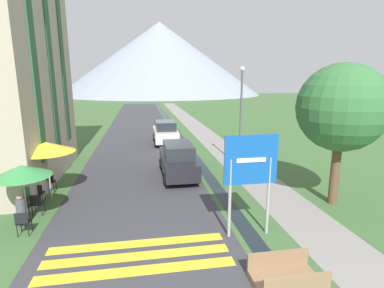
# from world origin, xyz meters

# --- Properties ---
(ground_plane) EXTENTS (160.00, 160.00, 0.00)m
(ground_plane) POSITION_xyz_m (0.00, 20.00, 0.00)
(ground_plane) COLOR #3D6033
(road) EXTENTS (6.40, 60.00, 0.01)m
(road) POSITION_xyz_m (-2.50, 30.00, 0.00)
(road) COLOR #38383D
(road) RESTS_ON ground_plane
(footpath) EXTENTS (2.20, 60.00, 0.01)m
(footpath) POSITION_xyz_m (3.60, 30.00, 0.00)
(footpath) COLOR gray
(footpath) RESTS_ON ground_plane
(drainage_channel) EXTENTS (0.60, 60.00, 0.00)m
(drainage_channel) POSITION_xyz_m (1.20, 30.00, 0.00)
(drainage_channel) COLOR black
(drainage_channel) RESTS_ON ground_plane
(crosswalk_marking) EXTENTS (5.44, 1.84, 0.01)m
(crosswalk_marking) POSITION_xyz_m (-2.50, 3.88, 0.01)
(crosswalk_marking) COLOR yellow
(crosswalk_marking) RESTS_ON ground_plane
(mountain_distant) EXTENTS (65.68, 65.68, 23.33)m
(mountain_distant) POSITION_xyz_m (4.68, 99.32, 11.67)
(mountain_distant) COLOR gray
(mountain_distant) RESTS_ON ground_plane
(road_sign) EXTENTS (1.76, 0.11, 3.41)m
(road_sign) POSITION_xyz_m (1.13, 4.52, 2.26)
(road_sign) COLOR #9E9EA3
(road_sign) RESTS_ON ground_plane
(footbridge) EXTENTS (1.70, 1.10, 0.65)m
(footbridge) POSITION_xyz_m (1.20, 1.95, 0.23)
(footbridge) COLOR #846647
(footbridge) RESTS_ON ground_plane
(parked_car_near) EXTENTS (1.77, 4.48, 1.82)m
(parked_car_near) POSITION_xyz_m (-0.40, 11.11, 0.91)
(parked_car_near) COLOR black
(parked_car_near) RESTS_ON ground_plane
(parked_car_far) EXTENTS (1.90, 4.09, 1.82)m
(parked_car_far) POSITION_xyz_m (-0.37, 19.59, 0.91)
(parked_car_far) COLOR silver
(parked_car_far) RESTS_ON ground_plane
(cafe_chair_nearest) EXTENTS (0.40, 0.40, 0.85)m
(cafe_chair_nearest) POSITION_xyz_m (-6.24, 5.74, 0.51)
(cafe_chair_nearest) COLOR black
(cafe_chair_nearest) RESTS_ON ground_plane
(cafe_chair_middle) EXTENTS (0.40, 0.40, 0.85)m
(cafe_chair_middle) POSITION_xyz_m (-6.59, 8.43, 0.51)
(cafe_chair_middle) COLOR black
(cafe_chair_middle) RESTS_ON ground_plane
(cafe_chair_near_right) EXTENTS (0.40, 0.40, 0.85)m
(cafe_chair_near_right) POSITION_xyz_m (-6.28, 7.29, 0.51)
(cafe_chair_near_right) COLOR black
(cafe_chair_near_right) RESTS_ON ground_plane
(cafe_chair_far_left) EXTENTS (0.40, 0.40, 0.85)m
(cafe_chair_far_left) POSITION_xyz_m (-6.52, 9.83, 0.51)
(cafe_chair_far_left) COLOR black
(cafe_chair_far_left) RESTS_ON ground_plane
(cafe_chair_near_left) EXTENTS (0.40, 0.40, 0.85)m
(cafe_chair_near_left) POSITION_xyz_m (-6.68, 7.13, 0.51)
(cafe_chair_near_left) COLOR black
(cafe_chair_near_left) RESTS_ON ground_plane
(cafe_umbrella_front_green) EXTENTS (1.97, 1.97, 2.19)m
(cafe_umbrella_front_green) POSITION_xyz_m (-6.42, 6.62, 1.98)
(cafe_umbrella_front_green) COLOR #B7B2A8
(cafe_umbrella_front_green) RESTS_ON ground_plane
(cafe_umbrella_middle_yellow) EXTENTS (2.37, 2.37, 2.48)m
(cafe_umbrella_middle_yellow) POSITION_xyz_m (-6.31, 9.14, 2.26)
(cafe_umbrella_middle_yellow) COLOR #B7B2A8
(cafe_umbrella_middle_yellow) RESTS_ON ground_plane
(person_seated_far) EXTENTS (0.32, 0.32, 1.23)m
(person_seated_far) POSITION_xyz_m (-6.53, 6.45, 0.68)
(person_seated_far) COLOR #282833
(person_seated_far) RESTS_ON ground_plane
(person_seated_near) EXTENTS (0.32, 0.32, 1.27)m
(person_seated_near) POSITION_xyz_m (-6.74, 7.68, 0.70)
(person_seated_near) COLOR #282833
(person_seated_near) RESTS_ON ground_plane
(person_standing_terrace) EXTENTS (0.32, 0.32, 1.65)m
(person_standing_terrace) POSITION_xyz_m (-6.66, 9.58, 0.96)
(person_standing_terrace) COLOR #282833
(person_standing_terrace) RESTS_ON ground_plane
(streetlamp) EXTENTS (0.28, 0.28, 5.80)m
(streetlamp) POSITION_xyz_m (3.41, 12.27, 3.39)
(streetlamp) COLOR #515156
(streetlamp) RESTS_ON ground_plane
(tree_by_path) EXTENTS (3.48, 3.48, 5.76)m
(tree_by_path) POSITION_xyz_m (5.54, 6.44, 3.99)
(tree_by_path) COLOR brown
(tree_by_path) RESTS_ON ground_plane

